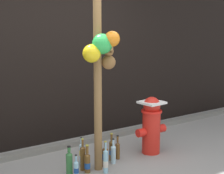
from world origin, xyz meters
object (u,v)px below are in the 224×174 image
(fire_hydrant, at_px, (151,124))
(bottle_0, at_px, (87,162))
(bottle_7, at_px, (118,150))
(bottle_9, at_px, (106,161))
(bottle_2, at_px, (105,156))
(bottle_5, at_px, (81,153))
(bottle_8, at_px, (76,169))
(bottle_6, at_px, (112,150))
(bottle_3, at_px, (69,163))
(bottle_1, at_px, (83,157))
(bottle_4, at_px, (113,153))
(memorial_post, at_px, (100,41))

(fire_hydrant, height_order, bottle_0, fire_hydrant)
(bottle_7, xyz_separation_m, bottle_9, (-0.38, -0.28, 0.02))
(bottle_2, xyz_separation_m, bottle_7, (0.28, 0.12, -0.01))
(bottle_5, height_order, bottle_8, bottle_5)
(bottle_5, height_order, bottle_6, bottle_6)
(bottle_2, bearing_deg, bottle_8, -168.48)
(bottle_0, bearing_deg, bottle_3, 171.69)
(bottle_5, height_order, bottle_7, bottle_5)
(bottle_1, height_order, bottle_4, bottle_1)
(fire_hydrant, height_order, bottle_5, fire_hydrant)
(bottle_0, distance_m, bottle_1, 0.10)
(bottle_6, distance_m, bottle_8, 0.69)
(bottle_1, xyz_separation_m, bottle_6, (0.47, 0.06, -0.02))
(bottle_6, bearing_deg, bottle_7, 0.07)
(bottle_5, distance_m, bottle_7, 0.51)
(bottle_8, bearing_deg, fire_hydrant, 6.31)
(bottle_1, xyz_separation_m, bottle_8, (-0.18, -0.16, -0.05))
(bottle_8, bearing_deg, bottle_6, 18.61)
(fire_hydrant, distance_m, bottle_2, 0.86)
(bottle_1, height_order, bottle_5, bottle_1)
(bottle_3, bearing_deg, bottle_7, 8.35)
(memorial_post, relative_size, bottle_2, 7.84)
(memorial_post, xyz_separation_m, bottle_8, (-0.36, -0.03, -1.50))
(bottle_0, bearing_deg, fire_hydrant, 3.73)
(bottle_7, relative_size, bottle_9, 0.82)
(bottle_2, distance_m, bottle_3, 0.51)
(bottle_5, bearing_deg, bottle_7, -12.73)
(bottle_2, relative_size, bottle_6, 0.89)
(bottle_0, xyz_separation_m, bottle_3, (-0.23, 0.03, 0.03))
(bottle_1, bearing_deg, bottle_3, -164.61)
(bottle_1, height_order, bottle_8, bottle_1)
(bottle_1, relative_size, bottle_2, 1.22)
(bottle_2, bearing_deg, bottle_9, -120.98)
(bottle_4, relative_size, bottle_7, 1.01)
(bottle_1, xyz_separation_m, bottle_2, (0.29, -0.07, -0.03))
(bottle_3, bearing_deg, bottle_4, 2.21)
(bottle_1, relative_size, bottle_3, 1.09)
(bottle_9, bearing_deg, memorial_post, 103.27)
(bottle_4, bearing_deg, bottle_7, 34.24)
(bottle_9, bearing_deg, fire_hydrant, 12.55)
(fire_hydrant, distance_m, bottle_9, 0.97)
(bottle_2, bearing_deg, bottle_5, 132.47)
(bottle_8, bearing_deg, bottle_2, 11.52)
(fire_hydrant, relative_size, bottle_8, 2.76)
(bottle_4, bearing_deg, bottle_0, -172.18)
(bottle_1, height_order, bottle_6, bottle_1)
(bottle_9, bearing_deg, bottle_8, 171.01)
(fire_hydrant, relative_size, bottle_2, 2.41)
(bottle_0, relative_size, bottle_9, 0.88)
(memorial_post, relative_size, bottle_8, 8.97)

